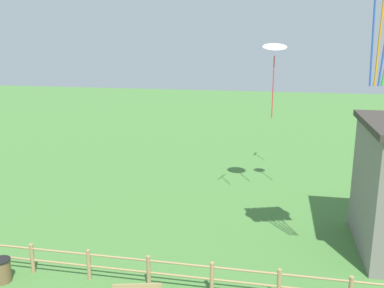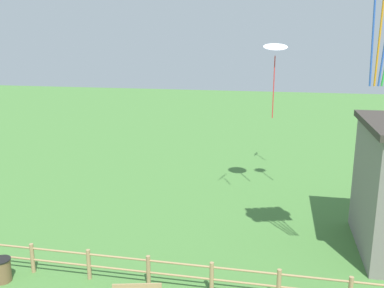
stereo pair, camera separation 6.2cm
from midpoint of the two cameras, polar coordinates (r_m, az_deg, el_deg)
name	(u,v)px [view 1 (the left image)]	position (r m, az deg, el deg)	size (l,w,h in m)	color
wooden_fence	(180,272)	(14.34, -1.76, -16.72)	(18.95, 0.14, 1.07)	#9E7F56
trash_bin	(2,270)	(16.14, -24.15, -15.14)	(0.64, 0.64, 0.80)	brown
kite_white_delta	(275,48)	(20.99, 10.89, 12.41)	(1.28, 1.26, 3.65)	white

